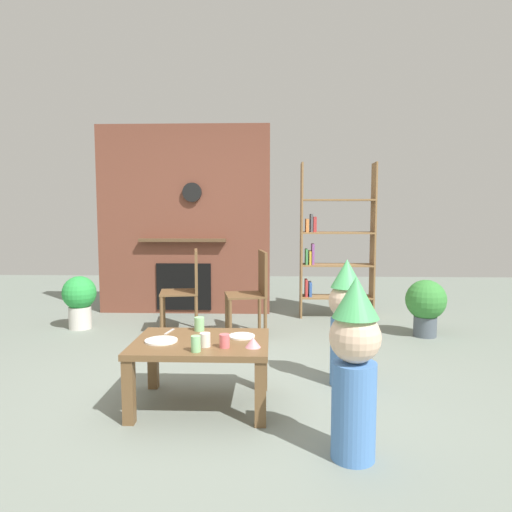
{
  "coord_description": "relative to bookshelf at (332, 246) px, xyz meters",
  "views": [
    {
      "loc": [
        0.28,
        -3.38,
        1.32
      ],
      "look_at": [
        0.15,
        0.4,
        0.95
      ],
      "focal_mm": 32.81,
      "sensor_mm": 36.0,
      "label": 1
    }
  ],
  "objects": [
    {
      "name": "birthday_cake_slice",
      "position": [
        -0.86,
        -2.87,
        -0.4
      ],
      "size": [
        0.1,
        0.1,
        0.07
      ],
      "primitive_type": "cone",
      "color": "pink",
      "rests_on": "coffee_table"
    },
    {
      "name": "paper_plate_front",
      "position": [
        -0.94,
        -2.63,
        -0.43
      ],
      "size": [
        0.18,
        0.18,
        0.01
      ],
      "primitive_type": "cylinder",
      "color": "white",
      "rests_on": "coffee_table"
    },
    {
      "name": "paper_cup_far_left",
      "position": [
        -1.04,
        -2.89,
        -0.39
      ],
      "size": [
        0.06,
        0.06,
        0.09
      ],
      "primitive_type": "cylinder",
      "color": "#E5666B",
      "rests_on": "coffee_table"
    },
    {
      "name": "bookshelf",
      "position": [
        0.0,
        0.0,
        0.0
      ],
      "size": [
        0.9,
        0.28,
        1.9
      ],
      "color": "olive",
      "rests_on": "ground_plane"
    },
    {
      "name": "paper_plate_rear",
      "position": [
        -1.47,
        -2.76,
        -0.43
      ],
      "size": [
        0.22,
        0.22,
        0.01
      ],
      "primitive_type": "cylinder",
      "color": "white",
      "rests_on": "coffee_table"
    },
    {
      "name": "ground_plane",
      "position": [
        -1.02,
        -2.4,
        -0.89
      ],
      "size": [
        12.0,
        12.0,
        0.0
      ],
      "primitive_type": "plane",
      "color": "gray"
    },
    {
      "name": "coffee_table",
      "position": [
        -1.21,
        -2.73,
        -0.51
      ],
      "size": [
        0.9,
        0.68,
        0.45
      ],
      "color": "brown",
      "rests_on": "ground_plane"
    },
    {
      "name": "dining_chair_left",
      "position": [
        -1.65,
        -0.81,
        -0.38
      ],
      "size": [
        0.46,
        0.46,
        0.9
      ],
      "rotation": [
        0.0,
        0.0,
        3.31
      ],
      "color": "brown",
      "rests_on": "ground_plane"
    },
    {
      "name": "child_with_cone_hat",
      "position": [
        -0.3,
        -3.38,
        -0.37
      ],
      "size": [
        0.27,
        0.27,
        0.98
      ],
      "rotation": [
        0.0,
        0.0,
        2.52
      ],
      "color": "#4C7FC6",
      "rests_on": "ground_plane"
    },
    {
      "name": "table_fork",
      "position": [
        -1.47,
        -2.52,
        -0.43
      ],
      "size": [
        0.04,
        0.15,
        0.01
      ],
      "primitive_type": "cube",
      "rotation": [
        0.0,
        0.0,
        1.38
      ],
      "color": "silver",
      "rests_on": "coffee_table"
    },
    {
      "name": "dining_chair_middle",
      "position": [
        -0.93,
        -0.95,
        -0.38
      ],
      "size": [
        0.47,
        0.47,
        0.9
      ],
      "rotation": [
        0.0,
        0.0,
        3.34
      ],
      "color": "brown",
      "rests_on": "ground_plane"
    },
    {
      "name": "paper_cup_near_right",
      "position": [
        -1.21,
        -2.98,
        -0.39
      ],
      "size": [
        0.06,
        0.06,
        0.1
      ],
      "primitive_type": "cylinder",
      "color": "#8CD18C",
      "rests_on": "coffee_table"
    },
    {
      "name": "paper_cup_near_left",
      "position": [
        -1.26,
        -2.47,
        -0.39
      ],
      "size": [
        0.07,
        0.07,
        0.1
      ],
      "primitive_type": "cylinder",
      "color": "#8CD18C",
      "rests_on": "coffee_table"
    },
    {
      "name": "potted_plant_short",
      "position": [
        -2.89,
        -0.7,
        -0.54
      ],
      "size": [
        0.37,
        0.37,
        0.59
      ],
      "color": "beige",
      "rests_on": "ground_plane"
    },
    {
      "name": "paper_cup_center",
      "position": [
        -1.16,
        -2.87,
        -0.39
      ],
      "size": [
        0.07,
        0.07,
        0.09
      ],
      "primitive_type": "cylinder",
      "color": "silver",
      "rests_on": "coffee_table"
    },
    {
      "name": "brick_fireplace_feature",
      "position": [
        -1.87,
        0.2,
        0.31
      ],
      "size": [
        2.2,
        0.28,
        2.4
      ],
      "color": "brown",
      "rests_on": "ground_plane"
    },
    {
      "name": "potted_plant_tall",
      "position": [
        0.88,
        -0.89,
        -0.54
      ],
      "size": [
        0.42,
        0.42,
        0.6
      ],
      "color": "#4C5660",
      "rests_on": "ground_plane"
    },
    {
      "name": "child_in_pink",
      "position": [
        -0.18,
        -2.32,
        -0.38
      ],
      "size": [
        0.27,
        0.27,
        0.96
      ],
      "rotation": [
        0.0,
        0.0,
        -2.76
      ],
      "color": "#4C7FC6",
      "rests_on": "ground_plane"
    }
  ]
}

